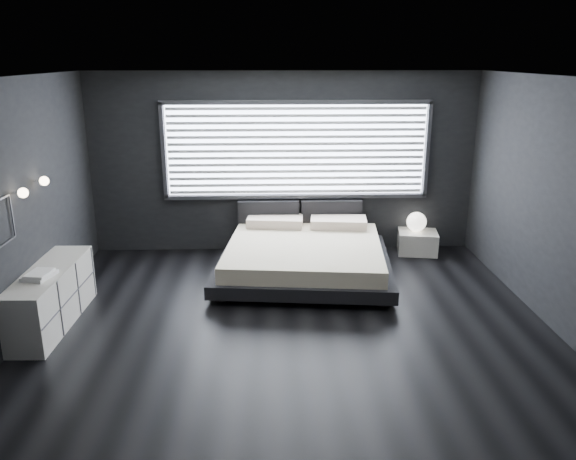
{
  "coord_description": "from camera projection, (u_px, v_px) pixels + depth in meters",
  "views": [
    {
      "loc": [
        -0.25,
        -5.92,
        3.01
      ],
      "look_at": [
        0.0,
        0.85,
        0.9
      ],
      "focal_mm": 35.0,
      "sensor_mm": 36.0,
      "label": 1
    }
  ],
  "objects": [
    {
      "name": "book_stack",
      "position": [
        39.0,
        275.0,
        6.16
      ],
      "size": [
        0.33,
        0.39,
        0.07
      ],
      "color": "white",
      "rests_on": "dresser"
    },
    {
      "name": "bed",
      "position": [
        304.0,
        255.0,
        8.0
      ],
      "size": [
        2.63,
        2.53,
        0.62
      ],
      "color": "black",
      "rests_on": "ground"
    },
    {
      "name": "wall_art_lower",
      "position": [
        3.0,
        222.0,
        5.75
      ],
      "size": [
        0.01,
        0.48,
        0.48
      ],
      "color": "#47474C",
      "rests_on": "ground"
    },
    {
      "name": "dresser",
      "position": [
        51.0,
        297.0,
        6.5
      ],
      "size": [
        0.53,
        1.7,
        0.68
      ],
      "color": "beige",
      "rests_on": "ground"
    },
    {
      "name": "sconce_near",
      "position": [
        23.0,
        193.0,
        6.02
      ],
      "size": [
        0.18,
        0.11,
        0.11
      ],
      "color": "silver",
      "rests_on": "ground"
    },
    {
      "name": "window",
      "position": [
        296.0,
        151.0,
        8.65
      ],
      "size": [
        4.14,
        0.09,
        1.52
      ],
      "color": "white",
      "rests_on": "ground"
    },
    {
      "name": "orb_lamp",
      "position": [
        416.0,
        222.0,
        8.84
      ],
      "size": [
        0.31,
        0.31,
        0.31
      ],
      "primitive_type": "sphere",
      "color": "white",
      "rests_on": "nightstand"
    },
    {
      "name": "room",
      "position": [
        291.0,
        209.0,
        6.13
      ],
      "size": [
        6.04,
        6.0,
        2.8
      ],
      "color": "black",
      "rests_on": "ground"
    },
    {
      "name": "headboard",
      "position": [
        300.0,
        216.0,
        8.91
      ],
      "size": [
        1.96,
        0.16,
        0.52
      ],
      "color": "black",
      "rests_on": "ground"
    },
    {
      "name": "nightstand",
      "position": [
        417.0,
        242.0,
        8.91
      ],
      "size": [
        0.67,
        0.59,
        0.35
      ],
      "primitive_type": "cube",
      "rotation": [
        0.0,
        0.0,
        -0.16
      ],
      "color": "beige",
      "rests_on": "ground"
    },
    {
      "name": "sconce_far",
      "position": [
        44.0,
        181.0,
        6.59
      ],
      "size": [
        0.18,
        0.11,
        0.11
      ],
      "color": "silver",
      "rests_on": "ground"
    }
  ]
}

